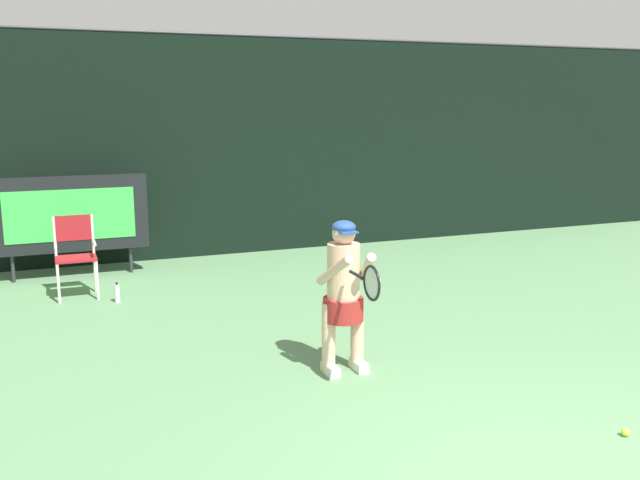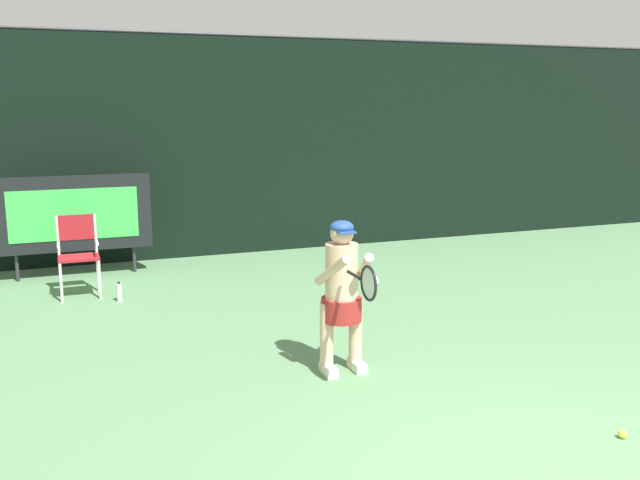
# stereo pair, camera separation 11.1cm
# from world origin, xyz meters

# --- Properties ---
(backdrop_screen) EXTENTS (18.00, 0.12, 3.66)m
(backdrop_screen) POSITION_xyz_m (0.00, 8.50, 1.81)
(backdrop_screen) COLOR black
(backdrop_screen) RESTS_ON ground
(scoreboard) EXTENTS (2.20, 0.21, 1.50)m
(scoreboard) POSITION_xyz_m (-2.85, 7.70, 0.95)
(scoreboard) COLOR black
(scoreboard) RESTS_ON ground
(umpire_chair) EXTENTS (0.52, 0.44, 1.08)m
(umpire_chair) POSITION_xyz_m (-2.85, 6.59, 0.62)
(umpire_chair) COLOR white
(umpire_chair) RESTS_ON ground
(water_bottle) EXTENTS (0.07, 0.07, 0.27)m
(water_bottle) POSITION_xyz_m (-2.39, 6.10, 0.12)
(water_bottle) COLOR silver
(water_bottle) RESTS_ON ground
(tennis_player) EXTENTS (0.53, 0.60, 1.47)m
(tennis_player) POSITION_xyz_m (-0.59, 2.88, 0.80)
(tennis_player) COLOR white
(tennis_player) RESTS_ON ground
(tennis_racket) EXTENTS (0.03, 0.60, 0.31)m
(tennis_racket) POSITION_xyz_m (-0.63, 2.22, 1.05)
(tennis_racket) COLOR black
(tennis_ball_spare) EXTENTS (0.07, 0.07, 0.07)m
(tennis_ball_spare) POSITION_xyz_m (0.92, 0.83, 0.03)
(tennis_ball_spare) COLOR #CCDB3D
(tennis_ball_spare) RESTS_ON ground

